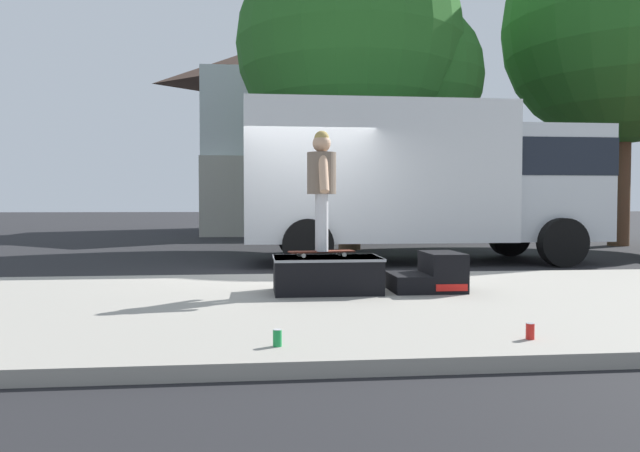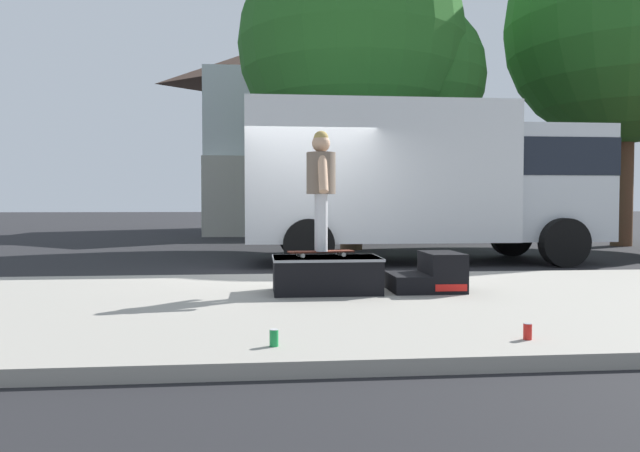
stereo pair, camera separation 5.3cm
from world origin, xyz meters
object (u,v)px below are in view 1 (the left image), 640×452
object	(u,v)px
skate_box	(327,273)
soda_can	(277,338)
skater_kid	(322,180)
skateboard	(322,252)
street_tree_neighbour	(635,34)
street_tree_main	(363,53)
kicker_ramp	(432,275)
soda_can_b	(530,331)
box_truck	(422,176)

from	to	relation	value
skate_box	soda_can	world-z (taller)	skate_box
skate_box	skater_kid	xyz separation A→B (m)	(-0.06, 0.03, 1.10)
skateboard	street_tree_neighbour	distance (m)	13.76
soda_can	skate_box	bearing A→B (deg)	75.58
skate_box	soda_can	size ratio (longest dim) A/B	10.01
skater_kid	street_tree_main	size ratio (longest dim) A/B	0.18
skate_box	kicker_ramp	xyz separation A→B (m)	(1.27, -0.00, -0.03)
soda_can	soda_can_b	distance (m)	1.96
skate_box	soda_can_b	xyz separation A→B (m)	(1.28, -2.61, -0.16)
kicker_ramp	soda_can_b	bearing A→B (deg)	-89.86
kicker_ramp	soda_can	size ratio (longest dim) A/B	6.73
kicker_ramp	box_truck	bearing A→B (deg)	75.85
kicker_ramp	street_tree_neighbour	bearing A→B (deg)	46.22
box_truck	street_tree_neighbour	bearing A→B (deg)	29.15
soda_can	skater_kid	bearing A→B (deg)	76.94
soda_can	street_tree_main	distance (m)	11.88
box_truck	soda_can_b	bearing A→B (deg)	-99.11
kicker_ramp	soda_can_b	xyz separation A→B (m)	(0.01, -2.60, -0.13)
skateboard	street_tree_neighbour	bearing A→B (deg)	41.80
box_truck	street_tree_neighbour	world-z (taller)	street_tree_neighbour
street_tree_main	street_tree_neighbour	xyz separation A→B (m)	(7.60, 0.57, 0.85)
skateboard	soda_can_b	xyz separation A→B (m)	(1.34, -2.64, -0.41)
skateboard	box_truck	xyz separation A→B (m)	(2.50, 4.59, 1.11)
street_tree_main	skate_box	bearing A→B (deg)	-103.05
box_truck	street_tree_neighbour	distance (m)	9.00
kicker_ramp	street_tree_main	distance (m)	9.22
skate_box	skater_kid	bearing A→B (deg)	150.14
skateboard	skate_box	bearing A→B (deg)	-29.86
skateboard	soda_can_b	world-z (taller)	skateboard
street_tree_main	soda_can	bearing A→B (deg)	-103.39
skater_kid	soda_can_b	distance (m)	3.21
box_truck	street_tree_main	xyz separation A→B (m)	(-0.59, 3.34, 3.22)
street_tree_main	kicker_ramp	bearing A→B (deg)	-94.12
soda_can_b	skater_kid	bearing A→B (deg)	116.87
street_tree_neighbour	skater_kid	bearing A→B (deg)	-138.20
street_tree_main	street_tree_neighbour	world-z (taller)	street_tree_neighbour
skater_kid	kicker_ramp	bearing A→B (deg)	-1.47
skate_box	box_truck	distance (m)	5.40
skate_box	soda_can_b	size ratio (longest dim) A/B	10.01
skate_box	skater_kid	world-z (taller)	skater_kid
soda_can	street_tree_neighbour	size ratio (longest dim) A/B	0.01
skateboard	soda_can	size ratio (longest dim) A/B	6.38
soda_can	street_tree_main	size ratio (longest dim) A/B	0.02
kicker_ramp	soda_can_b	distance (m)	2.61
kicker_ramp	street_tree_neighbour	world-z (taller)	street_tree_neighbour
skate_box	street_tree_main	distance (m)	9.37
kicker_ramp	street_tree_main	xyz separation A→B (m)	(0.57, 7.96, 4.61)
street_tree_main	street_tree_neighbour	distance (m)	7.67
skater_kid	street_tree_main	world-z (taller)	street_tree_main
skate_box	street_tree_neighbour	world-z (taller)	street_tree_neighbour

